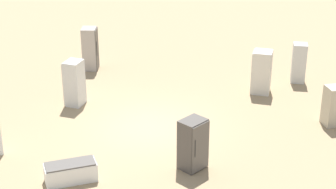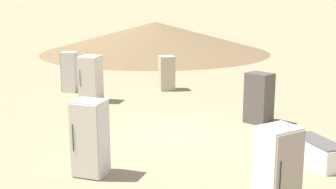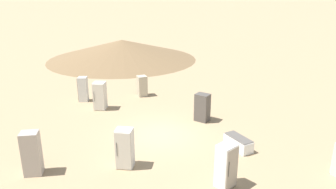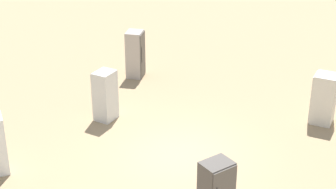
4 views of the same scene
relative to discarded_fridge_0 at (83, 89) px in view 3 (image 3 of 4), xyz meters
name	(u,v)px [view 3 (image 3 of 4)]	position (x,y,z in m)	size (l,w,h in m)	color
ground_plane	(160,134)	(-6.97, 2.63, -0.84)	(1000.00, 1000.00, 0.00)	#9E8460
dirt_mound	(122,50)	(4.53, -12.34, 0.19)	(15.53, 15.53, 2.06)	brown
discarded_fridge_0	(83,89)	(0.00, 0.00, 0.00)	(0.78, 0.76, 1.68)	silver
discarded_fridge_1	(202,107)	(-8.42, -0.06, -0.03)	(0.86, 0.76, 1.62)	#4C4742
discarded_fridge_3	(142,86)	(-3.10, -2.61, -0.11)	(0.91, 0.91, 1.45)	#B2A88E
discarded_fridge_4	(238,143)	(-11.10, 2.50, -0.54)	(1.58, 1.40, 0.60)	white
discarded_fridge_5	(226,166)	(-11.33, 5.81, 0.06)	(0.84, 0.87, 1.79)	white
discarded_fridge_6	(125,148)	(-7.00, 6.15, 0.04)	(0.84, 0.78, 1.76)	silver
discarded_fridge_7	(32,153)	(-3.80, 8.18, 0.11)	(0.93, 0.92, 1.89)	#A89E93
discarded_fridge_8	(100,96)	(-1.93, 0.78, 0.04)	(0.93, 0.94, 1.75)	beige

